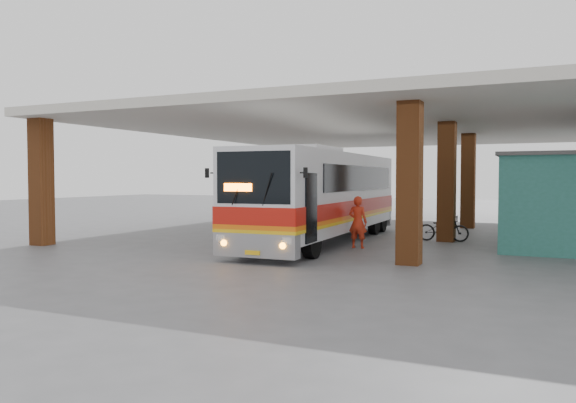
# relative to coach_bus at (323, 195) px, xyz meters

# --- Properties ---
(ground) EXTENTS (90.00, 90.00, 0.00)m
(ground) POSITION_rel_coach_bus_xyz_m (0.97, -0.86, -1.69)
(ground) COLOR #515154
(ground) RESTS_ON ground
(brick_columns) EXTENTS (20.10, 21.60, 4.35)m
(brick_columns) POSITION_rel_coach_bus_xyz_m (2.40, 4.14, 0.49)
(brick_columns) COLOR brown
(brick_columns) RESTS_ON ground
(canopy_roof) EXTENTS (21.00, 23.00, 0.30)m
(canopy_roof) POSITION_rel_coach_bus_xyz_m (1.47, 5.64, 2.81)
(canopy_roof) COLOR beige
(canopy_roof) RESTS_ON brick_columns
(coach_bus) EXTENTS (2.92, 11.75, 3.39)m
(coach_bus) POSITION_rel_coach_bus_xyz_m (0.00, 0.00, 0.00)
(coach_bus) COLOR silver
(coach_bus) RESTS_ON ground
(motorcycle) EXTENTS (1.84, 0.73, 0.95)m
(motorcycle) POSITION_rel_coach_bus_xyz_m (3.87, 2.13, -1.21)
(motorcycle) COLOR black
(motorcycle) RESTS_ON ground
(pedestrian) EXTENTS (0.63, 0.42, 1.72)m
(pedestrian) POSITION_rel_coach_bus_xyz_m (1.65, -1.11, -0.83)
(pedestrian) COLOR red
(pedestrian) RESTS_ON ground
(red_chair) EXTENTS (0.57, 0.57, 0.83)m
(red_chair) POSITION_rel_coach_bus_xyz_m (5.79, 8.07, -1.30)
(red_chair) COLOR #B52213
(red_chair) RESTS_ON ground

